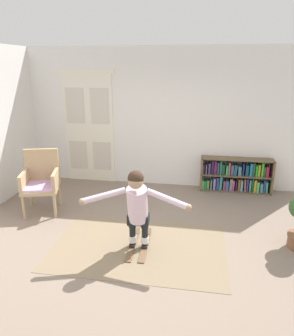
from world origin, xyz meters
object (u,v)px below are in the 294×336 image
person_skier (137,204)px  bookshelf (236,176)px  skis_pair (139,244)px  wicker_chair (41,180)px

person_skier → bookshelf: bearing=58.0°
skis_pair → person_skier: bearing=-87.9°
wicker_chair → bookshelf: bearing=23.0°
skis_pair → person_skier: size_ratio=0.58×
bookshelf → wicker_chair: wicker_chair is taller
skis_pair → person_skier: 0.73m
bookshelf → wicker_chair: bearing=-157.0°
bookshelf → wicker_chair: size_ratio=1.32×
person_skier → wicker_chair: bearing=151.9°
bookshelf → skis_pair: size_ratio=1.71×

